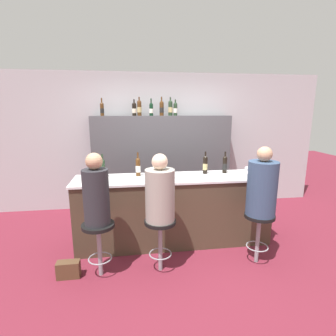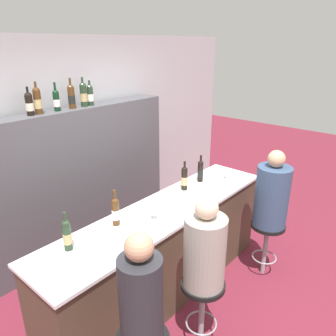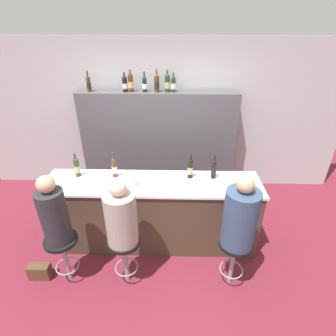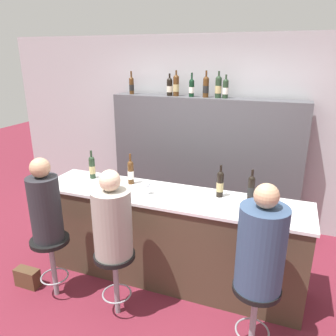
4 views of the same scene
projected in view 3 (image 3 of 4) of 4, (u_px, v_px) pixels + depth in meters
ground_plane at (152, 256)px, 3.55m from camera, size 16.00×16.00×0.00m
wall_back at (159, 118)px, 4.57m from camera, size 6.40×0.05×2.60m
bar_counter at (153, 213)px, 3.56m from camera, size 2.78×0.63×0.99m
back_bar_cabinet at (159, 144)px, 4.57m from camera, size 2.60×0.28×1.81m
wine_bottle_counter_0 at (77, 167)px, 3.40m from camera, size 0.07×0.07×0.33m
wine_bottle_counter_1 at (114, 167)px, 3.38m from camera, size 0.07×0.07×0.34m
wine_bottle_counter_2 at (190, 168)px, 3.36m from camera, size 0.07×0.07×0.33m
wine_bottle_counter_3 at (214, 169)px, 3.36m from camera, size 0.07×0.07×0.32m
wine_bottle_backbar_0 at (89, 84)px, 4.10m from camera, size 0.07×0.07×0.31m
wine_bottle_backbar_1 at (125, 84)px, 4.08m from camera, size 0.08×0.08×0.29m
wine_bottle_backbar_2 at (131, 83)px, 4.07m from camera, size 0.08×0.08×0.33m
wine_bottle_backbar_3 at (145, 84)px, 4.08m from camera, size 0.07×0.07×0.31m
wine_bottle_backbar_4 at (157, 83)px, 4.06m from camera, size 0.08×0.08×0.34m
wine_bottle_backbar_5 at (167, 83)px, 4.06m from camera, size 0.08×0.08×0.33m
wine_bottle_backbar_6 at (173, 84)px, 4.06m from camera, size 0.07×0.07×0.29m
wine_glass_0 at (134, 178)px, 3.22m from camera, size 0.08×0.08×0.14m
wine_glass_1 at (237, 180)px, 3.19m from camera, size 0.07×0.07×0.14m
bar_stool_left at (63, 248)px, 3.00m from camera, size 0.37×0.37×0.65m
guest_seated_left at (53, 214)px, 2.75m from camera, size 0.29×0.29×0.82m
bar_stool_middle at (125, 249)px, 2.98m from camera, size 0.37×0.37×0.65m
guest_seated_middle at (121, 216)px, 2.75m from camera, size 0.34×0.34×0.79m
bar_stool_right at (234, 251)px, 2.95m from camera, size 0.37×0.37×0.65m
guest_seated_right at (240, 217)px, 2.71m from camera, size 0.36×0.36×0.85m
handbag at (40, 271)px, 3.20m from camera, size 0.26×0.12×0.20m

